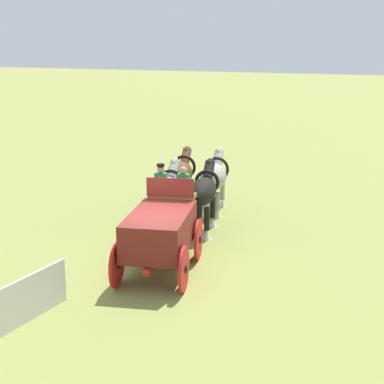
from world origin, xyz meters
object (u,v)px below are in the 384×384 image
(draft_horse_lead_off, at_px, (214,177))
(show_wagon, at_px, (161,230))
(draft_horse_lead_near, at_px, (180,175))
(draft_horse_rear_off, at_px, (204,192))
(draft_horse_rear_near, at_px, (166,192))

(draft_horse_lead_off, bearing_deg, show_wagon, -170.69)
(draft_horse_lead_near, height_order, draft_horse_lead_off, draft_horse_lead_near)
(draft_horse_lead_near, bearing_deg, draft_horse_rear_off, -138.07)
(draft_horse_lead_near, bearing_deg, show_wagon, -158.83)
(draft_horse_rear_near, bearing_deg, draft_horse_rear_off, -74.78)
(show_wagon, relative_size, draft_horse_lead_near, 1.96)
(show_wagon, xyz_separation_m, draft_horse_rear_near, (3.38, 1.59, 0.15))
(show_wagon, bearing_deg, draft_horse_rear_off, 5.22)
(show_wagon, height_order, draft_horse_rear_off, show_wagon)
(draft_horse_rear_near, bearing_deg, show_wagon, -154.74)
(show_wagon, relative_size, draft_horse_lead_off, 1.92)
(draft_horse_rear_near, height_order, draft_horse_lead_near, draft_horse_lead_near)
(draft_horse_rear_off, height_order, draft_horse_lead_near, draft_horse_rear_off)
(draft_horse_lead_near, bearing_deg, draft_horse_lead_off, -74.95)
(draft_horse_lead_near, bearing_deg, draft_horse_rear_near, -164.76)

